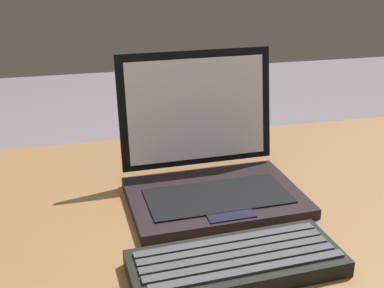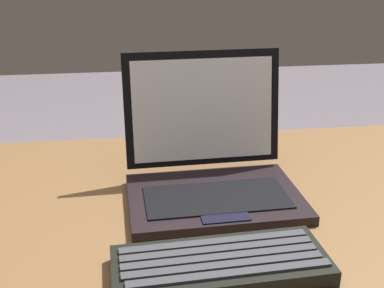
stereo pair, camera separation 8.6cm
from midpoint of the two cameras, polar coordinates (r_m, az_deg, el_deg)
desk at (r=0.96m, az=3.60°, el=-10.89°), size 1.60×0.66×0.71m
laptop_front at (r=0.91m, az=4.89°, el=-2.86°), size 0.32×0.26×0.25m
external_keyboard at (r=0.72m, az=6.87°, el=-13.95°), size 0.31×0.14×0.03m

